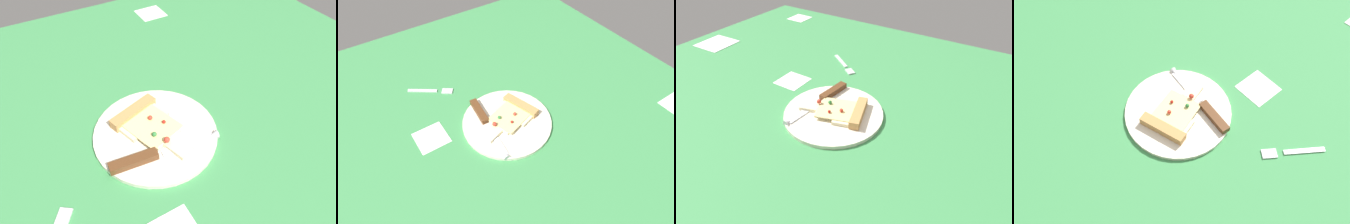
% 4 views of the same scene
% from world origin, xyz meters
% --- Properties ---
extents(ground_plane, '(1.46, 1.46, 0.03)m').
position_xyz_m(ground_plane, '(-0.00, -0.00, -0.01)').
color(ground_plane, '#3D8C4C').
rests_on(ground_plane, ground).
extents(plate, '(0.27, 0.27, 0.01)m').
position_xyz_m(plate, '(0.07, 0.05, 0.01)').
color(plate, silver).
rests_on(plate, ground_plane).
extents(pizza_slice, '(0.19, 0.14, 0.03)m').
position_xyz_m(pizza_slice, '(0.09, 0.06, 0.02)').
color(pizza_slice, beige).
rests_on(pizza_slice, plate).
extents(knife, '(0.05, 0.24, 0.02)m').
position_xyz_m(knife, '(0.01, 0.08, 0.02)').
color(knife, silver).
rests_on(knife, plate).
extents(fork, '(0.14, 0.10, 0.01)m').
position_xyz_m(fork, '(-0.06, 0.31, 0.00)').
color(fork, silver).
rests_on(fork, ground_plane).
extents(napkin, '(0.14, 0.14, 0.00)m').
position_xyz_m(napkin, '(-0.61, 0.19, 0.00)').
color(napkin, white).
rests_on(napkin, ground_plane).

